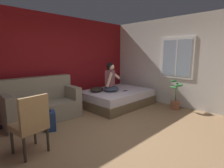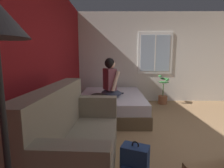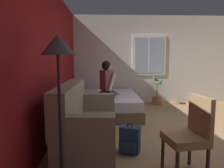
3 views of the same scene
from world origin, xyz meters
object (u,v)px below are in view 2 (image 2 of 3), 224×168
object	(u,v)px
bed	(112,104)
cell_phone	(122,93)
potted_plant	(163,94)
person_seated	(111,81)
backpack	(135,164)
couch	(74,141)
throw_pillow	(98,97)

from	to	relation	value
bed	cell_phone	xyz separation A→B (m)	(0.10, -0.26, 0.25)
bed	potted_plant	distance (m)	1.76
person_seated	backpack	world-z (taller)	person_seated
person_seated	cell_phone	distance (m)	0.56
cell_phone	couch	bearing A→B (deg)	-97.99
person_seated	throw_pillow	bearing A→B (deg)	144.28
couch	cell_phone	distance (m)	2.40
couch	potted_plant	world-z (taller)	couch
bed	cell_phone	distance (m)	0.37
bed	throw_pillow	size ratio (longest dim) A/B	4.35
throw_pillow	couch	bearing A→B (deg)	174.49
bed	throw_pillow	bearing A→B (deg)	155.03
potted_plant	bed	bearing A→B (deg)	120.96
person_seated	cell_phone	world-z (taller)	person_seated
couch	person_seated	bearing A→B (deg)	-11.65
person_seated	backpack	bearing A→B (deg)	-171.99
bed	throw_pillow	distance (m)	0.72
throw_pillow	cell_phone	xyz separation A→B (m)	(0.68, -0.53, -0.07)
bed	couch	size ratio (longest dim) A/B	1.20
throw_pillow	cell_phone	world-z (taller)	throw_pillow
bed	couch	world-z (taller)	couch
bed	cell_phone	world-z (taller)	cell_phone
person_seated	potted_plant	xyz separation A→B (m)	(1.14, -1.53, -0.53)
couch	person_seated	size ratio (longest dim) A/B	1.98
potted_plant	throw_pillow	bearing A→B (deg)	129.89
couch	throw_pillow	distance (m)	1.63
bed	backpack	world-z (taller)	bed
bed	potted_plant	bearing A→B (deg)	-59.04
bed	couch	distance (m)	2.25
bed	potted_plant	xyz separation A→B (m)	(0.91, -1.51, 0.07)
person_seated	throw_pillow	size ratio (longest dim) A/B	1.82
person_seated	throw_pillow	distance (m)	0.51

